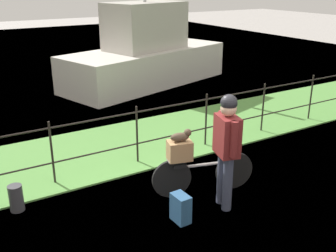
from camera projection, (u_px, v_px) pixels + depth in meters
ground_plane at (204, 216)px, 5.53m from camera, size 60.00×60.00×0.00m
grass_strip at (119, 147)px, 7.80m from camera, size 27.00×2.40×0.03m
harbor_water at (34, 78)px, 13.20m from camera, size 30.00×30.00×0.00m
iron_fence at (137, 131)px, 6.94m from camera, size 18.04×0.04×1.07m
bicycle_main at (202, 173)px, 6.05m from camera, size 1.57×0.48×0.60m
wooden_crate at (180, 150)px, 5.81m from camera, size 0.40×0.33×0.29m
terrier_dog at (181, 136)px, 5.74m from camera, size 0.32×0.21×0.18m
cyclist_person at (227, 142)px, 5.45m from camera, size 0.36×0.52×1.68m
backpack_on_paving at (181, 208)px, 5.36m from camera, size 0.19×0.29×0.40m
mooring_bollard at (16, 198)px, 5.62m from camera, size 0.20×0.20×0.39m
moored_boat_near at (146, 55)px, 12.28m from camera, size 5.76×3.46×4.07m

